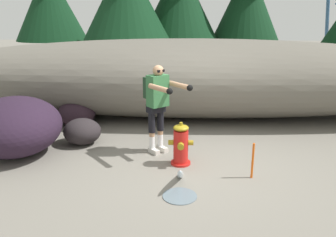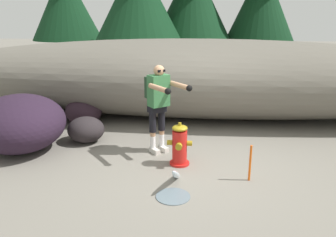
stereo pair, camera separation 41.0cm
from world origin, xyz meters
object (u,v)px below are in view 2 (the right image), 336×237
Objects in this scene: fire_hydrant at (180,145)px; boulder_large at (20,123)px; survey_stake at (250,163)px; boulder_outlier at (86,130)px; utility_worker at (159,98)px; boulder_mid at (84,111)px; boulder_small at (44,111)px.

boulder_large is (-3.12, 0.35, 0.19)m from fire_hydrant.
fire_hydrant reaches higher than survey_stake.
fire_hydrant is 2.22m from boulder_outlier.
utility_worker is at bearing 129.92° from fire_hydrant.
fire_hydrant is at bearing -24.53° from boulder_outlier.
boulder_large is 4.38m from survey_stake.
utility_worker is 2.74m from boulder_large.
boulder_mid reaches higher than survey_stake.
boulder_mid is 1.04× the size of boulder_small.
fire_hydrant is 3.15m from boulder_large.
boulder_mid is 1.21m from boulder_outlier.
utility_worker is 2.81× the size of survey_stake.
survey_stake is (1.60, -1.02, -0.76)m from utility_worker.
fire_hydrant is 3.20m from boulder_mid.
boulder_mid is (-2.46, 2.05, -0.03)m from fire_hydrant.
fire_hydrant reaches higher than boulder_outlier.
survey_stake is at bearing -35.06° from boulder_mid.
utility_worker reaches higher than survey_stake.
boulder_outlier is at bearing 156.04° from survey_stake.
boulder_outlier is at bearing 155.47° from fire_hydrant.
fire_hydrant is at bearing 157.03° from survey_stake.
utility_worker is at bearing -14.09° from boulder_outlier.
fire_hydrant is 3.93m from boulder_small.
boulder_mid is (0.66, 1.70, -0.21)m from boulder_large.
boulder_outlier is at bearing -36.59° from boulder_small.
survey_stake is at bearing -28.14° from boulder_small.
survey_stake is (4.29, -0.85, -0.24)m from boulder_large.
utility_worker is at bearing 3.65° from boulder_large.
utility_worker reaches higher than boulder_outlier.
boulder_large is 1.83m from boulder_mid.
boulder_mid is at bearing 111.33° from boulder_outlier.
boulder_small is at bearing 150.20° from fire_hydrant.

